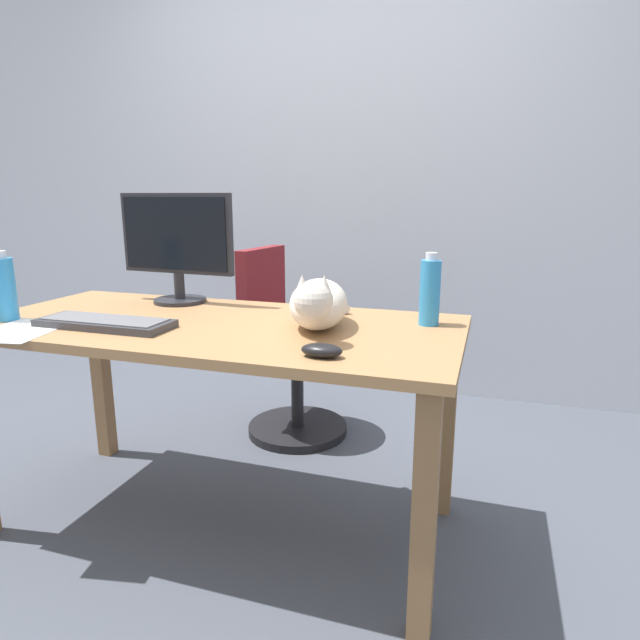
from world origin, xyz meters
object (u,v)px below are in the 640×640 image
(cat, at_px, (318,303))
(water_bottle, at_px, (430,292))
(keyboard, at_px, (105,323))
(computer_mouse, at_px, (322,350))
(monitor, at_px, (177,244))
(spray_bottle, at_px, (3,288))
(office_chair, at_px, (288,356))

(cat, xyz_separation_m, water_bottle, (0.32, 0.16, 0.03))
(keyboard, bearing_deg, computer_mouse, -7.42)
(monitor, bearing_deg, water_bottle, -4.61)
(computer_mouse, xyz_separation_m, spray_bottle, (-1.13, 0.08, 0.09))
(office_chair, height_order, monitor, monitor)
(office_chair, bearing_deg, cat, -62.04)
(water_bottle, bearing_deg, keyboard, -160.36)
(cat, height_order, spray_bottle, spray_bottle)
(cat, distance_m, computer_mouse, 0.31)
(cat, xyz_separation_m, spray_bottle, (-1.02, -0.21, 0.03))
(office_chair, xyz_separation_m, water_bottle, (0.73, -0.61, 0.46))
(monitor, relative_size, keyboard, 1.09)
(monitor, xyz_separation_m, keyboard, (-0.00, -0.42, -0.21))
(keyboard, height_order, cat, cat)
(keyboard, distance_m, computer_mouse, 0.76)
(monitor, xyz_separation_m, water_bottle, (0.96, -0.08, -0.12))
(office_chair, relative_size, keyboard, 2.04)
(office_chair, height_order, water_bottle, water_bottle)
(monitor, xyz_separation_m, spray_bottle, (-0.38, -0.45, -0.12))
(monitor, bearing_deg, office_chair, 65.88)
(water_bottle, relative_size, spray_bottle, 1.00)
(computer_mouse, bearing_deg, spray_bottle, 176.12)
(computer_mouse, bearing_deg, water_bottle, 63.74)
(office_chair, relative_size, cat, 1.50)
(office_chair, relative_size, computer_mouse, 8.17)
(office_chair, bearing_deg, keyboard, -104.25)
(computer_mouse, xyz_separation_m, water_bottle, (0.22, 0.44, 0.09))
(office_chair, relative_size, water_bottle, 3.88)
(office_chair, distance_m, keyboard, 1.05)
(keyboard, bearing_deg, water_bottle, 19.64)
(water_bottle, bearing_deg, computer_mouse, -116.26)
(office_chair, height_order, keyboard, office_chair)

